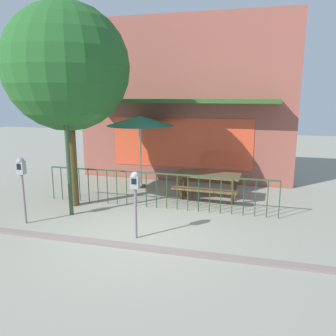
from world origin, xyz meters
The scene contains 10 objects.
ground centered at (0.00, 0.00, 0.00)m, with size 40.00×40.00×0.00m, color gray.
pub_storefront centered at (0.00, 5.03, 2.75)m, with size 7.45×1.36×5.53m.
patio_fence_front centered at (0.00, 1.86, 0.66)m, with size 6.28×0.04×0.97m.
picnic_table_left centered at (1.23, 2.91, 0.61)m, with size 1.88×1.46×0.79m.
patio_umbrella centered at (-1.08, 3.72, 2.16)m, with size 2.13×2.13×2.32m.
parking_meter_near centered at (0.14, -0.12, 1.12)m, with size 0.18×0.17×1.45m.
parking_meter_far centered at (-2.67, 0.00, 1.22)m, with size 0.18×0.17×1.58m.
street_tree centered at (-2.22, 1.49, 3.63)m, with size 3.18×3.18×5.24m.
street_lamp centered at (-1.93, 0.80, 2.52)m, with size 0.28×0.28×3.84m.
curb_edge centered at (0.00, -0.58, 0.00)m, with size 10.43×0.20×0.11m, color gray.
Camera 1 is at (2.53, -6.45, 3.01)m, focal length 36.30 mm.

